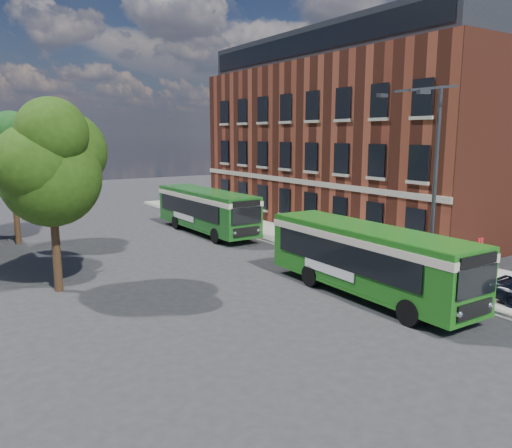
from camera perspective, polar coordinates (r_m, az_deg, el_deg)
ground at (r=22.61m, az=6.79°, el=-7.63°), size 120.00×120.00×0.00m
pavement at (r=32.88m, az=7.30°, el=-1.85°), size 6.00×48.00×0.15m
kerb_line at (r=31.05m, az=2.99°, el=-2.63°), size 0.12×48.00×0.01m
brick_office at (r=39.83m, az=11.58°, el=10.11°), size 12.10×26.00×14.20m
street_lamp at (r=23.74m, az=19.24°, el=4.54°), size 2.96×2.38×9.00m
bus_stop_sign at (r=23.63m, az=24.12°, el=-3.90°), size 0.35×0.08×2.52m
bus_front at (r=21.88m, az=12.59°, el=-3.44°), size 2.70×10.54×3.02m
bus_rear at (r=35.33m, az=-5.73°, el=1.92°), size 2.74×10.83×3.02m
pedestrian_a at (r=23.32m, az=21.22°, el=-5.04°), size 0.74×0.58×1.80m
pedestrian_b at (r=25.60m, az=21.19°, el=-3.84°), size 0.97×0.85×1.69m
tree_left at (r=23.18m, az=-22.30°, el=6.52°), size 4.99×4.74×8.42m
tree_right at (r=34.68m, az=-26.08°, el=7.09°), size 4.92×4.67×8.30m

